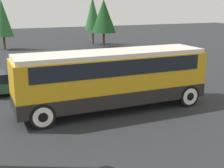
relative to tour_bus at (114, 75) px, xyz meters
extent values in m
plane|color=#26282B|center=(-0.10, 0.00, -1.94)|extent=(120.00, 120.00, 0.00)
cube|color=black|center=(-0.10, 0.00, -1.06)|extent=(10.24, 2.58, 0.74)
cube|color=gold|center=(-0.10, 0.00, 0.17)|extent=(10.24, 2.58, 1.72)
cube|color=black|center=(-0.10, 0.00, 0.60)|extent=(9.01, 2.62, 0.78)
cube|color=silver|center=(-0.10, 0.00, 1.14)|extent=(10.03, 2.37, 0.22)
cube|color=gold|center=(4.87, 0.00, -0.07)|extent=(0.36, 2.47, 1.97)
cylinder|color=black|center=(4.06, -1.18, -1.34)|extent=(1.20, 0.28, 1.20)
cylinder|color=silver|center=(4.06, -1.18, -1.34)|extent=(0.93, 0.30, 0.93)
cylinder|color=black|center=(4.06, -1.18, -1.34)|extent=(0.45, 0.32, 0.45)
cylinder|color=black|center=(4.06, 1.18, -1.34)|extent=(1.20, 0.28, 1.20)
cylinder|color=silver|center=(4.06, 1.18, -1.34)|extent=(0.93, 0.30, 0.93)
cylinder|color=black|center=(4.06, 1.18, -1.34)|extent=(0.45, 0.32, 0.45)
cylinder|color=black|center=(-4.08, -1.18, -1.34)|extent=(1.20, 0.28, 1.20)
cylinder|color=silver|center=(-4.08, -1.18, -1.34)|extent=(0.93, 0.30, 0.93)
cylinder|color=black|center=(-4.08, -1.18, -1.34)|extent=(0.45, 0.32, 0.45)
cylinder|color=black|center=(-4.08, 1.18, -1.34)|extent=(1.20, 0.28, 1.20)
cylinder|color=silver|center=(-4.08, 1.18, -1.34)|extent=(0.93, 0.30, 0.93)
cylinder|color=black|center=(-4.08, 1.18, -1.34)|extent=(0.45, 0.32, 0.45)
cube|color=#2D5638|center=(-5.08, 5.46, -1.38)|extent=(4.16, 1.86, 0.59)
cube|color=black|center=(-5.25, 5.46, -0.80)|extent=(2.16, 1.68, 0.57)
cylinder|color=black|center=(-3.49, 4.62, -1.59)|extent=(0.70, 0.22, 0.70)
cylinder|color=black|center=(-3.49, 4.62, -1.59)|extent=(0.26, 0.26, 0.26)
cylinder|color=black|center=(-3.49, 6.30, -1.59)|extent=(0.70, 0.22, 0.70)
cylinder|color=black|center=(-3.49, 6.30, -1.59)|extent=(0.26, 0.26, 0.26)
cube|color=maroon|center=(3.55, 7.16, -1.39)|extent=(4.28, 1.82, 0.60)
cube|color=black|center=(3.38, 7.16, -0.80)|extent=(2.23, 1.64, 0.57)
cylinder|color=black|center=(5.23, 6.34, -1.60)|extent=(0.67, 0.22, 0.67)
cylinder|color=black|center=(5.23, 6.34, -1.60)|extent=(0.25, 0.26, 0.25)
cylinder|color=black|center=(5.23, 7.98, -1.60)|extent=(0.67, 0.22, 0.67)
cylinder|color=black|center=(5.23, 7.98, -1.60)|extent=(0.25, 0.26, 0.25)
cylinder|color=black|center=(1.88, 6.34, -1.60)|extent=(0.67, 0.22, 0.67)
cylinder|color=black|center=(1.88, 6.34, -1.60)|extent=(0.25, 0.26, 0.25)
cylinder|color=black|center=(1.88, 7.98, -1.60)|extent=(0.67, 0.22, 0.67)
cylinder|color=black|center=(1.88, 7.98, -1.60)|extent=(0.25, 0.26, 0.25)
cylinder|color=brown|center=(8.76, 23.01, -0.97)|extent=(0.28, 0.28, 1.94)
cone|color=#19471E|center=(8.76, 23.01, 2.09)|extent=(3.15, 3.15, 4.18)
cylinder|color=brown|center=(8.57, 26.59, -0.94)|extent=(0.28, 0.28, 2.00)
cone|color=#28602D|center=(8.57, 26.59, 2.31)|extent=(2.26, 2.26, 4.51)
cylinder|color=brown|center=(-3.32, 26.13, -1.12)|extent=(0.28, 0.28, 1.63)
cone|color=#28602D|center=(-3.32, 26.13, 1.94)|extent=(2.46, 2.46, 4.48)
camera|label=1|loc=(-6.51, -14.73, 3.67)|focal=50.00mm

